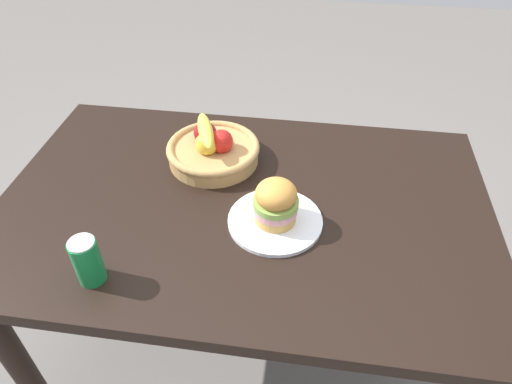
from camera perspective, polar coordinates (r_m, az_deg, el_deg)
ground_plane at (r=1.90m, az=-1.15°, el=-18.20°), size 8.00×8.00×0.00m
dining_table at (r=1.39m, az=-1.50°, el=-4.32°), size 1.40×0.90×0.75m
plate at (r=1.25m, az=2.38°, el=-3.56°), size 0.26×0.26×0.01m
sandwich at (r=1.20m, az=2.46°, el=-1.24°), size 0.12×0.12×0.13m
soda_can at (r=1.15m, az=-20.11°, el=-7.99°), size 0.07×0.07×0.13m
fruit_basket at (r=1.45m, az=-5.37°, el=5.33°), size 0.29×0.29×0.14m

